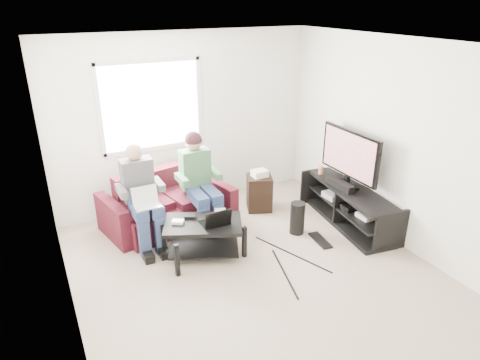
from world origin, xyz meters
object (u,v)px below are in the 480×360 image
sofa (167,206)px  tv_stand (349,208)px  subwoofer (297,218)px  coffee_table (203,231)px  end_table (259,192)px  tv (349,155)px

sofa → tv_stand: sofa is taller
tv_stand → subwoofer: (-0.81, 0.11, -0.02)m
coffee_table → end_table: size_ratio=1.71×
coffee_table → tv_stand: (2.17, -0.17, -0.10)m
sofa → coffee_table: 0.97m
tv → subwoofer: (-0.80, 0.01, -0.78)m
tv_stand → subwoofer: size_ratio=3.80×
end_table → coffee_table: bearing=-147.1°
sofa → subwoofer: bearing=-33.8°
sofa → tv: size_ratio=1.67×
tv_stand → subwoofer: 0.81m
subwoofer → sofa: bearing=146.2°
tv_stand → tv: bearing=91.5°
end_table → tv_stand: bearing=-47.1°
tv → end_table: size_ratio=1.72×
tv → subwoofer: bearing=179.4°
tv → end_table: bearing=135.9°
sofa → subwoofer: sofa is taller
tv → sofa: bearing=156.2°
tv → end_table: (-0.91, 0.88, -0.72)m
subwoofer → end_table: size_ratio=0.71×
sofa → tv_stand: size_ratio=1.07×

